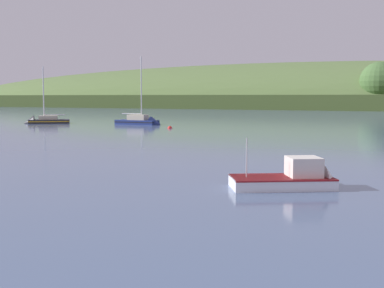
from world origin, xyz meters
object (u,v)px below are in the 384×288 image
at_px(sailboat_far_left, 43,122).
at_px(mooring_buoy_off_fishing_boat, 170,128).
at_px(fishing_boat_moored, 295,182).
at_px(sailboat_near_mooring, 142,123).

distance_m(sailboat_far_left, mooring_buoy_off_fishing_boat, 27.51).
xyz_separation_m(sailboat_far_left, mooring_buoy_off_fishing_boat, (27.16, -4.40, -0.26)).
xyz_separation_m(sailboat_far_left, fishing_boat_moored, (54.19, -48.63, 0.07)).
distance_m(sailboat_far_left, fishing_boat_moored, 72.81).
xyz_separation_m(sailboat_near_mooring, fishing_boat_moored, (35.85, -52.02, -0.02)).
relative_size(sailboat_near_mooring, mooring_buoy_off_fishing_boat, 16.63).
bearing_deg(sailboat_far_left, mooring_buoy_off_fishing_boat, 137.68).
distance_m(sailboat_near_mooring, fishing_boat_moored, 63.18).
bearing_deg(fishing_boat_moored, sailboat_far_left, 111.99).
xyz_separation_m(sailboat_near_mooring, mooring_buoy_off_fishing_boat, (8.81, -7.80, -0.35)).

